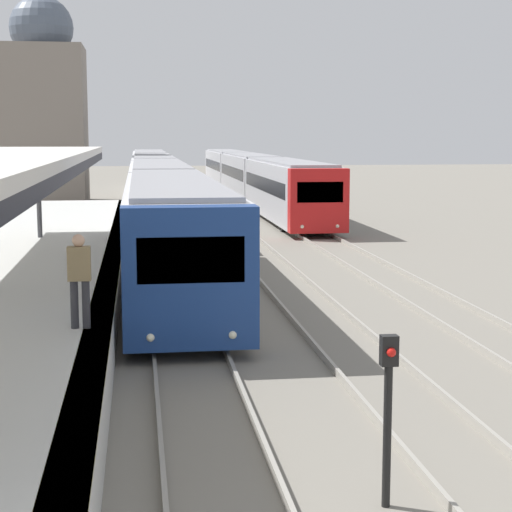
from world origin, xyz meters
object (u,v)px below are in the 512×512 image
person_on_platform (79,275)px  train_far (250,175)px  signal_post_near (388,403)px  train_near (156,185)px

person_on_platform → train_far: bearing=78.6°
person_on_platform → signal_post_near: person_on_platform is taller
person_on_platform → train_near: (2.01, 31.38, -0.21)m
train_far → signal_post_near: train_far is taller
person_on_platform → train_far: train_far is taller
train_near → train_far: size_ratio=1.35×
train_near → train_far: 13.07m
train_far → train_near: bearing=-120.4°
person_on_platform → signal_post_near: bearing=-55.5°
person_on_platform → train_near: size_ratio=0.03×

